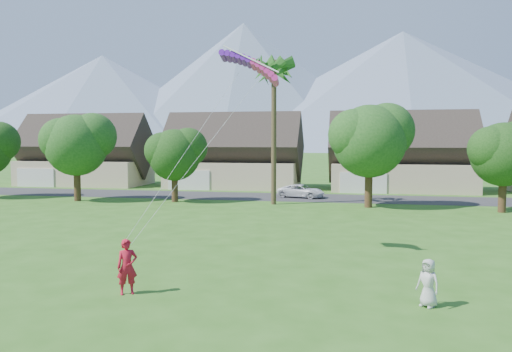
% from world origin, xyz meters
% --- Properties ---
extents(ground, '(500.00, 500.00, 0.00)m').
position_xyz_m(ground, '(0.00, 0.00, 0.00)').
color(ground, '#2D6019').
rests_on(ground, ground).
extents(street, '(90.00, 7.00, 0.01)m').
position_xyz_m(street, '(0.00, 34.00, 0.01)').
color(street, '#2D2D30').
rests_on(street, ground).
extents(kite_flyer, '(0.87, 0.79, 2.00)m').
position_xyz_m(kite_flyer, '(-3.31, 2.56, 1.00)').
color(kite_flyer, red).
rests_on(kite_flyer, ground).
extents(watcher, '(0.94, 0.90, 1.62)m').
position_xyz_m(watcher, '(7.16, 3.17, 0.81)').
color(watcher, '#BCBDB8').
rests_on(watcher, ground).
extents(parked_car, '(4.90, 3.14, 1.26)m').
position_xyz_m(parked_car, '(-0.16, 34.00, 0.63)').
color(parked_car, white).
rests_on(parked_car, ground).
extents(mountain_ridge, '(540.00, 240.00, 70.00)m').
position_xyz_m(mountain_ridge, '(10.40, 260.00, 29.07)').
color(mountain_ridge, slate).
rests_on(mountain_ridge, ground).
extents(houses_row, '(72.75, 8.19, 8.86)m').
position_xyz_m(houses_row, '(0.49, 42.99, 3.44)').
color(houses_row, beige).
rests_on(houses_row, ground).
extents(tree_row, '(62.27, 6.67, 8.45)m').
position_xyz_m(tree_row, '(-1.14, 27.92, 4.89)').
color(tree_row, '#47301C').
rests_on(tree_row, ground).
extents(fan_palm, '(3.00, 3.00, 13.80)m').
position_xyz_m(fan_palm, '(-2.00, 28.50, 11.80)').
color(fan_palm, '#4C3D26').
rests_on(fan_palm, ground).
extents(parafoil_kite, '(2.98, 1.01, 0.50)m').
position_xyz_m(parafoil_kite, '(-0.02, 9.06, 9.11)').
color(parafoil_kite, '#6618B7').
rests_on(parafoil_kite, ground).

